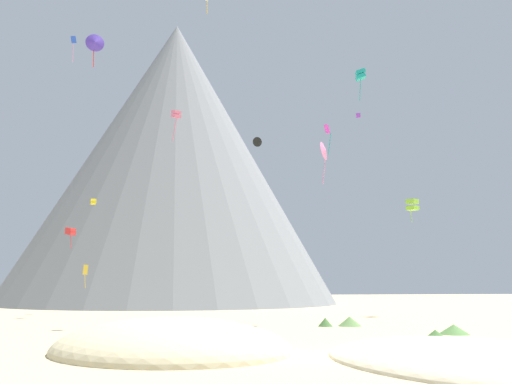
{
  "coord_description": "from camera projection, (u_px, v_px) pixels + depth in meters",
  "views": [
    {
      "loc": [
        -9.85,
        -32.18,
        4.17
      ],
      "look_at": [
        3.92,
        42.03,
        16.86
      ],
      "focal_mm": 38.82,
      "sensor_mm": 36.0,
      "label": 1
    }
  ],
  "objects": [
    {
      "name": "kite_violet_high",
      "position": [
        358.0,
        115.0,
        91.58
      ],
      "size": [
        0.83,
        0.24,
        0.84
      ],
      "rotation": [
        0.0,
        0.0,
        5.35
      ],
      "color": "purple"
    },
    {
      "name": "dune_midground",
      "position": [
        171.0,
        352.0,
        34.84
      ],
      "size": [
        20.66,
        21.22,
        4.27
      ],
      "primitive_type": "ellipsoid",
      "rotation": [
        0.0,
        0.0,
        0.52
      ],
      "color": "beige",
      "rests_on": "ground_plane"
    },
    {
      "name": "kite_red_low",
      "position": [
        70.0,
        231.0,
        73.75
      ],
      "size": [
        1.45,
        1.44,
        2.84
      ],
      "rotation": [
        0.0,
        0.0,
        0.94
      ],
      "color": "red"
    },
    {
      "name": "bush_scatter_east",
      "position": [
        350.0,
        321.0,
        56.51
      ],
      "size": [
        3.42,
        3.42,
        0.99
      ],
      "primitive_type": "cone",
      "rotation": [
        0.0,
        0.0,
        5.3
      ],
      "color": "#668C4C",
      "rests_on": "ground_plane"
    },
    {
      "name": "kite_rainbow_mid",
      "position": [
        176.0,
        115.0,
        58.81
      ],
      "size": [
        1.08,
        1.11,
        3.43
      ],
      "rotation": [
        0.0,
        0.0,
        3.61
      ],
      "color": "#E5668C"
    },
    {
      "name": "kite_indigo_high",
      "position": [
        95.0,
        43.0,
        52.19
      ],
      "size": [
        1.75,
        0.59,
        3.36
      ],
      "rotation": [
        0.0,
        0.0,
        0.18
      ],
      "color": "#5138B2"
    },
    {
      "name": "bush_far_left",
      "position": [
        435.0,
        335.0,
        41.43
      ],
      "size": [
        2.97,
        2.97,
        0.85
      ],
      "primitive_type": "cone",
      "rotation": [
        0.0,
        0.0,
        1.02
      ],
      "color": "#477238",
      "rests_on": "ground_plane"
    },
    {
      "name": "ground_plane",
      "position": [
        321.0,
        357.0,
        32.28
      ],
      "size": [
        400.0,
        400.0,
        0.0
      ],
      "primitive_type": "plane",
      "color": "#C6B284"
    },
    {
      "name": "kite_black_high",
      "position": [
        257.0,
        142.0,
        88.98
      ],
      "size": [
        1.65,
        0.79,
        1.6
      ],
      "rotation": [
        0.0,
        0.0,
        3.35
      ],
      "color": "black"
    },
    {
      "name": "bush_low_patch",
      "position": [
        325.0,
        322.0,
        56.08
      ],
      "size": [
        2.11,
        2.11,
        0.88
      ],
      "primitive_type": "cone",
      "rotation": [
        0.0,
        0.0,
        3.73
      ],
      "color": "#477238",
      "rests_on": "ground_plane"
    },
    {
      "name": "kite_teal_high",
      "position": [
        360.0,
        75.0,
        66.3
      ],
      "size": [
        1.35,
        1.28,
        3.88
      ],
      "rotation": [
        0.0,
        0.0,
        1.36
      ],
      "color": "teal"
    },
    {
      "name": "kite_lime_mid",
      "position": [
        412.0,
        205.0,
        77.74
      ],
      "size": [
        1.87,
        1.87,
        3.31
      ],
      "rotation": [
        0.0,
        0.0,
        3.72
      ],
      "color": "#8CD133"
    },
    {
      "name": "dune_foreground_left",
      "position": [
        478.0,
        363.0,
        29.69
      ],
      "size": [
        18.43,
        22.44,
        2.34
      ],
      "primitive_type": "ellipsoid",
      "rotation": [
        0.0,
        0.0,
        0.22
      ],
      "color": "beige",
      "rests_on": "ground_plane"
    },
    {
      "name": "kite_magenta_mid",
      "position": [
        328.0,
        133.0,
        69.93
      ],
      "size": [
        0.93,
        0.43,
        3.95
      ],
      "rotation": [
        0.0,
        0.0,
        5.94
      ],
      "color": "#D1339E"
    },
    {
      "name": "kite_blue_high",
      "position": [
        73.0,
        43.0,
        84.21
      ],
      "size": [
        0.92,
        0.42,
        4.33
      ],
      "rotation": [
        0.0,
        0.0,
        2.53
      ],
      "color": "blue"
    },
    {
      "name": "rock_massif",
      "position": [
        167.0,
        171.0,
        130.93
      ],
      "size": [
        97.94,
        97.94,
        67.62
      ],
      "color": "slate",
      "rests_on": "ground_plane"
    },
    {
      "name": "kite_gold_low",
      "position": [
        85.0,
        272.0,
        78.82
      ],
      "size": [
        0.7,
        0.4,
        3.31
      ],
      "rotation": [
        0.0,
        0.0,
        5.63
      ],
      "color": "gold"
    },
    {
      "name": "kite_pink_mid",
      "position": [
        325.0,
        151.0,
        58.61
      ],
      "size": [
        1.71,
        2.05,
        4.67
      ],
      "rotation": [
        0.0,
        0.0,
        0.96
      ],
      "color": "pink"
    },
    {
      "name": "bush_ridge_crest",
      "position": [
        454.0,
        329.0,
        47.18
      ],
      "size": [
        2.88,
        2.88,
        0.85
      ],
      "primitive_type": "cone",
      "rotation": [
        0.0,
        0.0,
        6.19
      ],
      "color": "#568442",
      "rests_on": "ground_plane"
    },
    {
      "name": "bush_near_left",
      "position": [
        184.0,
        347.0,
        33.75
      ],
      "size": [
        3.91,
        3.91,
        0.85
      ],
      "primitive_type": "cone",
      "rotation": [
        0.0,
        0.0,
        3.83
      ],
      "color": "#386633",
      "rests_on": "ground_plane"
    },
    {
      "name": "kite_yellow_mid",
      "position": [
        93.0,
        202.0,
        84.24
      ],
      "size": [
        0.97,
        1.01,
        0.84
      ],
      "rotation": [
        0.0,
        0.0,
        3.43
      ],
      "color": "yellow"
    }
  ]
}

